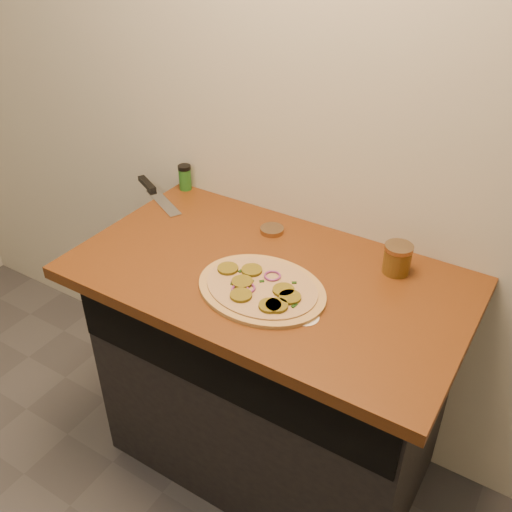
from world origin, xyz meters
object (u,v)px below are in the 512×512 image
Objects in this scene: pizza at (261,288)px; chefs_knife at (155,192)px; salsa_jar at (397,259)px; spice_shaker at (185,177)px.

pizza is 0.72m from chefs_knife.
salsa_jar is at bearing -0.38° from chefs_knife.
salsa_jar is 0.96× the size of spice_shaker.
chefs_knife is at bearing -128.36° from spice_shaker.
chefs_knife is 0.13m from spice_shaker.
spice_shaker is at bearing 145.62° from pizza.
spice_shaker reaches higher than chefs_knife.
chefs_knife is at bearing 155.18° from pizza.
chefs_knife is (-0.66, 0.30, -0.00)m from pizza.
spice_shaker is at bearing 173.44° from salsa_jar.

